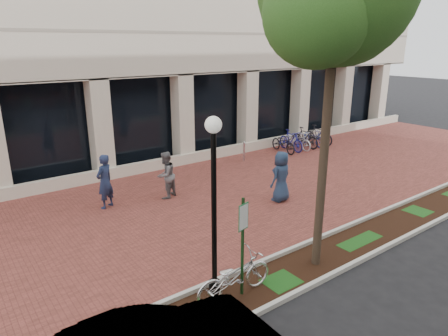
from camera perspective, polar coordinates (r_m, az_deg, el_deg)
ground at (r=14.76m, az=-2.54°, el=-4.74°), size 120.00×120.00×0.00m
brick_plaza at (r=14.76m, az=-2.54°, el=-4.72°), size 40.00×9.00×0.01m
planting_strip at (r=11.23m, az=13.04°, el=-12.76°), size 40.00×1.50×0.01m
curb_plaza_side at (r=11.63m, az=10.23°, el=-11.14°), size 40.00×0.12×0.12m
curb_street_side at (r=10.81m, az=16.15°, el=-13.96°), size 40.00×0.12×0.12m
parking_sign at (r=8.91m, az=2.74°, el=-9.52°), size 0.34×0.07×2.40m
lamppost at (r=8.65m, az=-1.45°, el=-4.41°), size 0.36×0.36×4.16m
locked_bicycle at (r=9.36m, az=1.48°, el=-15.17°), size 2.02×0.75×1.05m
pedestrian_left at (r=14.45m, az=-16.66°, el=-1.87°), size 0.84×0.75×1.94m
pedestrian_mid at (r=14.93m, az=-8.32°, el=-1.02°), size 1.07×0.98×1.78m
pedestrian_right at (r=14.62m, az=8.16°, el=-1.21°), size 1.01×0.74×1.88m
bollard at (r=19.63m, az=2.88°, el=2.46°), size 0.12×0.12×0.99m
bike_rack_cluster at (r=22.34m, az=10.97°, el=4.09°), size 3.59×2.00×1.12m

